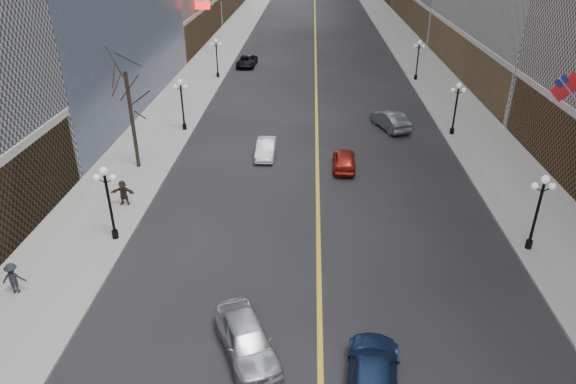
# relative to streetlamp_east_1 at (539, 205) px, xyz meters

# --- Properties ---
(sidewalk_east) EXTENTS (6.00, 230.00, 0.15)m
(sidewalk_east) POSITION_rel_streetlamp_east_1_xyz_m (2.20, 40.00, -2.83)
(sidewalk_east) COLOR gray
(sidewalk_east) RESTS_ON ground
(sidewalk_west) EXTENTS (6.00, 230.00, 0.15)m
(sidewalk_west) POSITION_rel_streetlamp_east_1_xyz_m (-25.80, 40.00, -2.83)
(sidewalk_west) COLOR gray
(sidewalk_west) RESTS_ON ground
(lane_line) EXTENTS (0.25, 200.00, 0.02)m
(lane_line) POSITION_rel_streetlamp_east_1_xyz_m (-11.80, 50.00, -2.89)
(lane_line) COLOR gold
(lane_line) RESTS_ON ground
(streetlamp_east_1) EXTENTS (1.26, 0.44, 4.52)m
(streetlamp_east_1) POSITION_rel_streetlamp_east_1_xyz_m (0.00, 0.00, 0.00)
(streetlamp_east_1) COLOR black
(streetlamp_east_1) RESTS_ON sidewalk_east
(streetlamp_east_2) EXTENTS (1.26, 0.44, 4.52)m
(streetlamp_east_2) POSITION_rel_streetlamp_east_1_xyz_m (0.00, 18.00, 0.00)
(streetlamp_east_2) COLOR black
(streetlamp_east_2) RESTS_ON sidewalk_east
(streetlamp_east_3) EXTENTS (1.26, 0.44, 4.52)m
(streetlamp_east_3) POSITION_rel_streetlamp_east_1_xyz_m (0.00, 36.00, 0.00)
(streetlamp_east_3) COLOR black
(streetlamp_east_3) RESTS_ON sidewalk_east
(streetlamp_west_1) EXTENTS (1.26, 0.44, 4.52)m
(streetlamp_west_1) POSITION_rel_streetlamp_east_1_xyz_m (-23.60, 0.00, 0.00)
(streetlamp_west_1) COLOR black
(streetlamp_west_1) RESTS_ON sidewalk_west
(streetlamp_west_2) EXTENTS (1.26, 0.44, 4.52)m
(streetlamp_west_2) POSITION_rel_streetlamp_east_1_xyz_m (-23.60, 18.00, 0.00)
(streetlamp_west_2) COLOR black
(streetlamp_west_2) RESTS_ON sidewalk_west
(streetlamp_west_3) EXTENTS (1.26, 0.44, 4.52)m
(streetlamp_west_3) POSITION_rel_streetlamp_east_1_xyz_m (-23.60, 36.00, 0.00)
(streetlamp_west_3) COLOR black
(streetlamp_west_3) RESTS_ON sidewalk_west
(flag_5) EXTENTS (2.87, 0.12, 2.87)m
(flag_5) POSITION_rel_streetlamp_east_1_xyz_m (3.51, 7.00, 4.39)
(flag_5) COLOR #B2B2B7
(flag_5) RESTS_ON ground
(tree_west_far) EXTENTS (3.60, 3.60, 7.92)m
(tree_west_far) POSITION_rel_streetlamp_east_1_xyz_m (-25.30, 10.00, 3.34)
(tree_west_far) COLOR #2D231C
(tree_west_far) RESTS_ON sidewalk_west
(car_nb_near) EXTENTS (3.70, 5.18, 1.64)m
(car_nb_near) POSITION_rel_streetlamp_east_1_xyz_m (-14.92, -8.58, -2.08)
(car_nb_near) COLOR #AFB2B8
(car_nb_near) RESTS_ON ground
(car_nb_mid) EXTENTS (1.44, 4.06, 1.33)m
(car_nb_mid) POSITION_rel_streetlamp_east_1_xyz_m (-15.87, 12.65, -2.24)
(car_nb_mid) COLOR silver
(car_nb_mid) RESTS_ON ground
(car_nb_far) EXTENTS (2.54, 5.05, 1.37)m
(car_nb_far) POSITION_rel_streetlamp_east_1_xyz_m (-20.80, 41.99, -2.22)
(car_nb_far) COLOR black
(car_nb_far) RESTS_ON ground
(car_sb_near) EXTENTS (2.69, 5.28, 1.47)m
(car_sb_near) POSITION_rel_streetlamp_east_1_xyz_m (-9.80, -10.19, -2.17)
(car_sb_near) COLOR #132447
(car_sb_near) RESTS_ON ground
(car_sb_mid) EXTENTS (1.83, 4.23, 1.42)m
(car_sb_mid) POSITION_rel_streetlamp_east_1_xyz_m (-9.80, 10.63, -2.19)
(car_sb_mid) COLOR maroon
(car_sb_mid) RESTS_ON ground
(car_sb_far) EXTENTS (3.28, 5.18, 1.61)m
(car_sb_far) POSITION_rel_streetlamp_east_1_xyz_m (-5.21, 19.44, -2.10)
(car_sb_far) COLOR #575C5F
(car_sb_far) RESTS_ON ground
(ped_west_walk) EXTENTS (1.15, 0.66, 1.67)m
(ped_west_walk) POSITION_rel_streetlamp_east_1_xyz_m (-26.78, -5.12, -1.91)
(ped_west_walk) COLOR black
(ped_west_walk) RESTS_ON sidewalk_west
(ped_west_far) EXTENTS (1.59, 0.52, 1.70)m
(ped_west_far) POSITION_rel_streetlamp_east_1_xyz_m (-24.39, 4.05, -1.90)
(ped_west_far) COLOR #2E2419
(ped_west_far) RESTS_ON sidewalk_west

